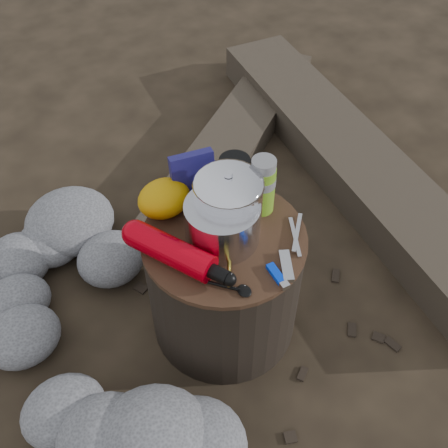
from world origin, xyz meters
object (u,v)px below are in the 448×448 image
stump (224,283)px  travel_mug (234,177)px  fuel_bottle (172,251)px  thermos (262,186)px  camping_pot (228,201)px  log_main (352,161)px

stump → travel_mug: bearing=47.5°
fuel_bottle → travel_mug: (0.28, 0.13, 0.03)m
fuel_bottle → thermos: (0.31, 0.03, 0.05)m
stump → thermos: thermos is taller
camping_pot → thermos: (0.12, 0.00, -0.00)m
thermos → stump: bearing=-166.5°
thermos → travel_mug: bearing=108.7°
fuel_bottle → travel_mug: size_ratio=2.45×
stump → fuel_bottle: size_ratio=1.46×
camping_pot → fuel_bottle: size_ratio=0.59×
stump → camping_pot: size_ratio=2.47×
stump → camping_pot: camping_pot is taller
stump → thermos: bearing=13.5°
log_main → fuel_bottle: bearing=-154.2°
log_main → travel_mug: bearing=-157.0°
camping_pot → travel_mug: camping_pot is taller
stump → fuel_bottle: bearing=179.0°
fuel_bottle → thermos: bearing=-19.8°
fuel_bottle → thermos: 0.32m
stump → camping_pot: bearing=43.8°
fuel_bottle → thermos: thermos is taller
stump → log_main: size_ratio=0.25×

